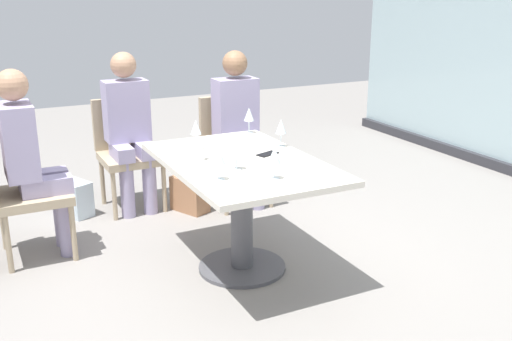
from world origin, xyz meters
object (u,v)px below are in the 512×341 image
Objects in this scene: cell_phone_on_table at (268,154)px; wine_glass_3 at (281,127)px; handbag_0 at (74,198)px; wine_glass_2 at (236,147)px; wine_glass_5 at (249,115)px; person_far_left at (239,122)px; wine_glass_0 at (196,128)px; dining_table_main at (242,188)px; chair_front_left at (16,187)px; person_side_end at (129,125)px; wine_glass_1 at (275,156)px; chair_far_left at (233,143)px; person_front_left at (30,155)px; handbag_2 at (190,194)px; coffee_cup at (199,153)px; wine_glass_4 at (219,157)px; chair_side_end at (127,146)px.

wine_glass_3 is at bearing 109.52° from cell_phone_on_table.
wine_glass_3 is 0.62× the size of handbag_0.
cell_phone_on_table is at bearing 122.56° from wine_glass_2.
wine_glass_5 reaches higher than handbag_0.
person_far_left reaches higher than wine_glass_0.
person_far_left is (-1.09, 0.49, 0.15)m from dining_table_main.
chair_front_left is 2.90× the size of handbag_0.
person_far_left is 6.81× the size of wine_glass_2.
wine_glass_5 is 1.58m from handbag_0.
person_side_end is 1.83m from wine_glass_1.
wine_glass_1 reaches higher than chair_far_left.
person_front_left is 1.63m from wine_glass_3.
person_side_end reaches higher than wine_glass_2.
cell_phone_on_table is (0.36, 0.34, -0.13)m from wine_glass_0.
chair_far_left is at bearing 173.39° from wine_glass_3.
dining_table_main is 1.19m from handbag_2.
wine_glass_0 is (0.40, 1.10, 0.37)m from chair_front_left.
wine_glass_2 reaches higher than handbag_0.
person_front_left is at bearing -97.66° from wine_glass_5.
dining_table_main is 4.46× the size of handbag_0.
person_side_end is (-0.18, -0.81, 0.20)m from chair_far_left.
dining_table_main is 0.52m from wine_glass_1.
person_front_left is at bearing -127.13° from coffee_cup.
wine_glass_2 is (1.24, -0.59, 0.16)m from person_far_left.
coffee_cup is (0.48, -0.57, -0.09)m from wine_glass_5.
chair_front_left is 1.23m from wine_glass_0.
wine_glass_0 reaches higher than cell_phone_on_table.
person_side_end is at bearing 57.71° from handbag_0.
wine_glass_3 is 0.60m from coffee_cup.
person_front_left is 1.41m from wine_glass_2.
coffee_cup is at bearing 55.97° from chair_front_left.
wine_glass_4 is 1.00× the size of wine_glass_5.
chair_side_end reaches higher than cell_phone_on_table.
handbag_0 is (-1.32, -0.56, -0.64)m from coffee_cup.
chair_side_end is 4.70× the size of wine_glass_4.
person_far_left is 6.81× the size of wine_glass_0.
person_front_left reaches higher than chair_far_left.
person_far_left is at bearing -0.00° from chair_far_left.
wine_glass_4 is 1.09m from wine_glass_5.
handbag_0 is (-1.27, -1.15, -0.72)m from wine_glass_3.
coffee_cup is (0.28, -0.09, -0.09)m from wine_glass_0.
wine_glass_5 is (0.88, 0.67, 0.37)m from chair_side_end.
wine_glass_5 is (-0.76, 0.45, 0.00)m from wine_glass_2.
wine_glass_3 is at bearing -7.34° from handbag_2.
person_front_left is 1.54m from cell_phone_on_table.
wine_glass_5 is at bearing 82.86° from chair_front_left.
chair_side_end is 4.70× the size of wine_glass_0.
wine_glass_2 is at bearing 49.68° from chair_front_left.
dining_table_main is at bearing 137.03° from wine_glass_4.
handbag_0 is (-1.04, -0.65, -0.72)m from wine_glass_0.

